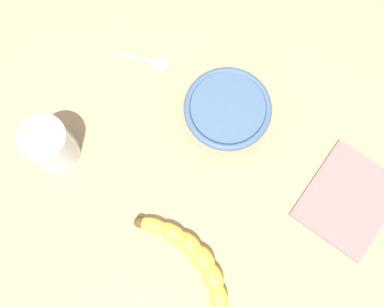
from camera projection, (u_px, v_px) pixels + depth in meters
wooden_tabletop at (176, 187)px, 77.53cm from camera, size 120.00×120.00×3.00cm
banana at (196, 264)px, 71.41cm from camera, size 7.57×22.56×3.31cm
smoothie_glass at (51, 145)px, 73.12cm from camera, size 7.24×7.24×9.44cm
ceramic_bowl at (227, 111)px, 76.14cm from camera, size 14.29×14.29×4.82cm
teaspoon at (156, 63)px, 80.91cm from camera, size 7.91×9.81×0.80cm
folded_napkin at (348, 199)px, 75.20cm from camera, size 18.32×16.63×0.60cm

